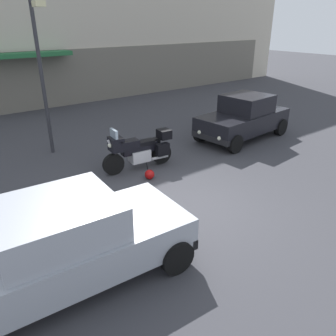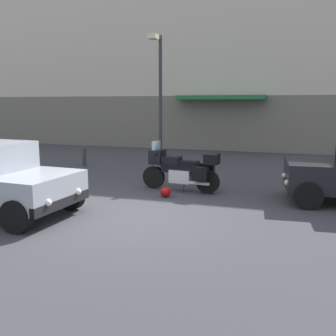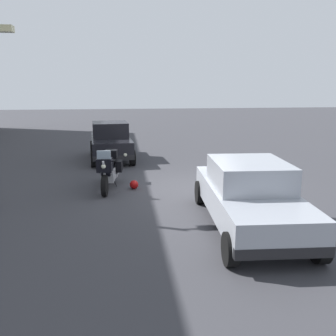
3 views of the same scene
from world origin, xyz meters
TOP-DOWN VIEW (x-y plane):
  - ground_plane at (0.00, 0.00)m, footprint 80.00×80.00m
  - motorcycle at (0.49, 2.71)m, footprint 2.26×0.84m
  - helmet at (0.29, 1.90)m, footprint 0.28×0.28m
  - car_hatchback_near at (5.18, 2.75)m, footprint 3.98×2.08m
  - car_sedan_far at (-3.22, -0.62)m, footprint 4.65×2.14m

SIDE VIEW (x-z plane):
  - ground_plane at x=0.00m, z-range 0.00..0.00m
  - helmet at x=0.29m, z-range 0.00..0.28m
  - motorcycle at x=0.49m, z-range -0.06..1.30m
  - car_sedan_far at x=-3.22m, z-range 0.00..1.56m
  - car_hatchback_near at x=5.18m, z-range -0.01..1.63m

